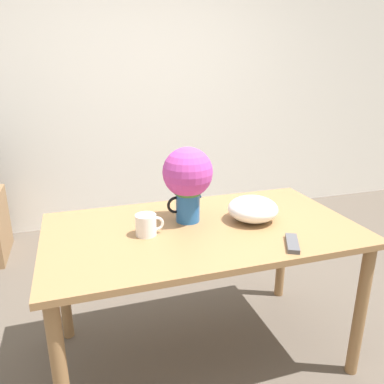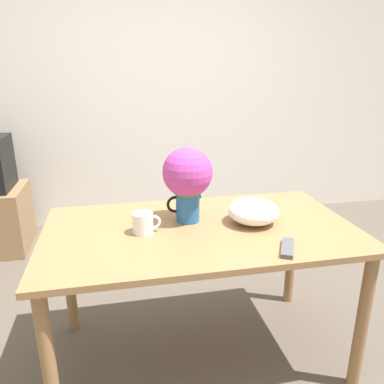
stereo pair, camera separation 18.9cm
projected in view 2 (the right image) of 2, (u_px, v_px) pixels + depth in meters
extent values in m
plane|color=brown|center=(210.00, 345.00, 2.16)|extent=(12.00, 12.00, 0.00)
cube|color=silver|center=(160.00, 92.00, 3.64)|extent=(8.00, 0.05, 2.60)
cube|color=olive|center=(200.00, 230.00, 1.86)|extent=(1.53, 0.86, 0.03)
cylinder|color=olive|center=(49.00, 369.00, 1.50)|extent=(0.06, 0.06, 0.74)
cylinder|color=olive|center=(362.00, 323.00, 1.78)|extent=(0.06, 0.06, 0.74)
cylinder|color=olive|center=(69.00, 274.00, 2.19)|extent=(0.06, 0.06, 0.74)
cylinder|color=olive|center=(292.00, 252.00, 2.47)|extent=(0.06, 0.06, 0.74)
cylinder|color=#235B9E|center=(188.00, 205.00, 1.91)|extent=(0.12, 0.12, 0.17)
cone|color=#235B9E|center=(198.00, 193.00, 1.91)|extent=(0.04, 0.04, 0.04)
torus|color=black|center=(175.00, 204.00, 1.90)|extent=(0.09, 0.01, 0.09)
sphere|color=#3D7033|center=(188.00, 181.00, 1.87)|extent=(0.19, 0.19, 0.19)
sphere|color=#B23D99|center=(188.00, 172.00, 1.86)|extent=(0.25, 0.25, 0.25)
cylinder|color=white|center=(143.00, 223.00, 1.78)|extent=(0.10, 0.10, 0.10)
torus|color=white|center=(154.00, 222.00, 1.79)|extent=(0.07, 0.01, 0.07)
ellipsoid|color=white|center=(253.00, 211.00, 1.89)|extent=(0.26, 0.26, 0.13)
cube|color=#4C4C51|center=(287.00, 248.00, 1.62)|extent=(0.13, 0.18, 0.02)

